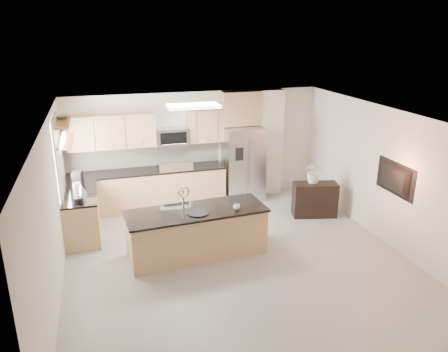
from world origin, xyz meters
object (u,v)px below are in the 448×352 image
object	(u,v)px
kettle	(81,189)
television	(392,179)
cup	(236,207)
blender	(78,195)
flower_vase	(315,166)
island	(197,232)
bowl	(62,116)
coffee_maker	(78,180)
platter	(198,213)
refrigerator	(243,164)
microwave	(172,137)
credenza	(315,200)
range	(175,186)

from	to	relation	value
kettle	television	world-z (taller)	television
cup	blender	size ratio (longest dim) A/B	0.30
kettle	flower_vase	size ratio (longest dim) A/B	0.35
island	bowl	size ratio (longest dim) A/B	6.82
coffee_maker	platter	bearing A→B (deg)	-41.65
refrigerator	blender	distance (m)	4.07
bowl	flower_vase	bearing A→B (deg)	-7.92
bowl	coffee_maker	bearing A→B (deg)	-18.91
cup	bowl	size ratio (longest dim) A/B	0.32
kettle	blender	bearing A→B (deg)	-96.30
microwave	credenza	size ratio (longest dim) A/B	0.80
range	platter	xyz separation A→B (m)	(-0.04, -2.60, 0.42)
refrigerator	bowl	world-z (taller)	bowl
refrigerator	kettle	size ratio (longest dim) A/B	6.84
blender	microwave	bearing A→B (deg)	40.62
refrigerator	island	bearing A→B (deg)	-125.22
range	credenza	size ratio (longest dim) A/B	1.19
island	television	size ratio (longest dim) A/B	2.41
platter	kettle	xyz separation A→B (m)	(-1.98, 1.40, 0.15)
flower_vase	television	xyz separation A→B (m)	(0.67, -1.69, 0.21)
microwave	television	distance (m)	4.79
platter	blender	size ratio (longest dim) A/B	0.96
island	blender	world-z (taller)	blender
range	bowl	bearing A→B (deg)	-162.25
refrigerator	island	xyz separation A→B (m)	(-1.70, -2.41, -0.45)
platter	flower_vase	size ratio (longest dim) A/B	0.54
range	coffee_maker	size ratio (longest dim) A/B	3.33
kettle	coffee_maker	world-z (taller)	coffee_maker
microwave	coffee_maker	xyz separation A→B (m)	(-2.10, -0.90, -0.55)
kettle	coffee_maker	bearing A→B (deg)	99.25
range	blender	xyz separation A→B (m)	(-2.07, -1.66, 0.63)
credenza	range	bearing A→B (deg)	165.78
microwave	flower_vase	distance (m)	3.27
kettle	bowl	size ratio (longest dim) A/B	0.68
credenza	coffee_maker	distance (m)	5.05
coffee_maker	flower_vase	world-z (taller)	flower_vase
bowl	blender	bearing A→B (deg)	-79.40
microwave	blender	distance (m)	2.78
cup	television	distance (m)	2.92
microwave	bowl	size ratio (longest dim) A/B	2.00
kettle	flower_vase	world-z (taller)	flower_vase
refrigerator	credenza	distance (m)	1.95
refrigerator	bowl	bearing A→B (deg)	-170.22
flower_vase	kettle	bearing A→B (deg)	177.35
cup	platter	distance (m)	0.71
kettle	coffee_maker	distance (m)	0.44
credenza	blender	xyz separation A→B (m)	(-4.93, -0.16, 0.72)
kettle	television	xyz separation A→B (m)	(5.54, -1.92, 0.31)
credenza	flower_vase	bearing A→B (deg)	122.38
refrigerator	island	size ratio (longest dim) A/B	0.69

